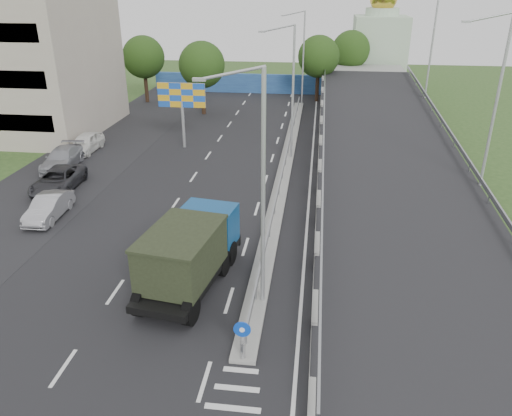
% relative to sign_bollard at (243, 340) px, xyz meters
% --- Properties ---
extents(ground, '(160.00, 160.00, 0.00)m').
position_rel_sign_bollard_xyz_m(ground, '(0.00, -2.17, -1.03)').
color(ground, '#2D4C1E').
rests_on(ground, ground).
extents(road_surface, '(26.00, 90.00, 0.04)m').
position_rel_sign_bollard_xyz_m(road_surface, '(-3.00, 17.83, -1.03)').
color(road_surface, black).
rests_on(road_surface, ground).
extents(parking_strip, '(8.00, 90.00, 0.05)m').
position_rel_sign_bollard_xyz_m(parking_strip, '(-16.00, 17.83, -1.03)').
color(parking_strip, black).
rests_on(parking_strip, ground).
extents(median, '(1.00, 44.00, 0.20)m').
position_rel_sign_bollard_xyz_m(median, '(0.00, 21.83, -0.93)').
color(median, gray).
rests_on(median, ground).
extents(overpass_ramp, '(10.00, 50.00, 3.50)m').
position_rel_sign_bollard_xyz_m(overpass_ramp, '(7.50, 21.83, 0.72)').
color(overpass_ramp, gray).
rests_on(overpass_ramp, ground).
extents(median_guardrail, '(0.09, 44.00, 0.71)m').
position_rel_sign_bollard_xyz_m(median_guardrail, '(0.00, 21.83, -0.28)').
color(median_guardrail, gray).
rests_on(median_guardrail, median).
extents(sign_bollard, '(0.64, 0.23, 1.67)m').
position_rel_sign_bollard_xyz_m(sign_bollard, '(0.00, 0.00, 0.00)').
color(sign_bollard, black).
rests_on(sign_bollard, median).
extents(lamp_post_near, '(2.74, 0.18, 10.08)m').
position_rel_sign_bollard_xyz_m(lamp_post_near, '(0.11, 3.83, 4.77)').
color(lamp_post_near, '#B2B5B7').
rests_on(lamp_post_near, median).
extents(lamp_post_mid, '(2.74, 0.18, 10.08)m').
position_rel_sign_bollard_xyz_m(lamp_post_mid, '(0.11, 23.83, 4.77)').
color(lamp_post_mid, '#B2B5B7').
rests_on(lamp_post_mid, median).
extents(lamp_post_far, '(2.74, 0.18, 10.08)m').
position_rel_sign_bollard_xyz_m(lamp_post_far, '(0.11, 43.83, 4.77)').
color(lamp_post_far, '#B2B5B7').
rests_on(lamp_post_far, median).
extents(blue_wall, '(30.00, 0.50, 2.40)m').
position_rel_sign_bollard_xyz_m(blue_wall, '(-4.00, 49.83, 0.17)').
color(blue_wall, navy).
rests_on(blue_wall, ground).
extents(church, '(7.00, 7.00, 13.80)m').
position_rel_sign_bollard_xyz_m(church, '(10.00, 57.83, 4.28)').
color(church, '#B2CCAD').
rests_on(church, ground).
extents(billboard, '(4.00, 0.24, 5.50)m').
position_rel_sign_bollard_xyz_m(billboard, '(-9.00, 25.83, 3.15)').
color(billboard, '#B2B5B7').
rests_on(billboard, ground).
extents(tree_left_mid, '(4.80, 4.80, 7.60)m').
position_rel_sign_bollard_xyz_m(tree_left_mid, '(-10.00, 37.83, 4.14)').
color(tree_left_mid, black).
rests_on(tree_left_mid, ground).
extents(tree_median_far, '(4.80, 4.80, 7.60)m').
position_rel_sign_bollard_xyz_m(tree_median_far, '(2.00, 45.83, 4.14)').
color(tree_median_far, black).
rests_on(tree_median_far, ground).
extents(tree_left_far, '(4.80, 4.80, 7.60)m').
position_rel_sign_bollard_xyz_m(tree_left_far, '(-18.00, 42.83, 4.14)').
color(tree_left_far, black).
rests_on(tree_left_far, ground).
extents(tree_ramp_far, '(4.80, 4.80, 7.60)m').
position_rel_sign_bollard_xyz_m(tree_ramp_far, '(6.00, 52.83, 4.14)').
color(tree_ramp_far, black).
rests_on(tree_ramp_far, ground).
extents(dump_truck, '(3.70, 7.55, 3.19)m').
position_rel_sign_bollard_xyz_m(dump_truck, '(-3.18, 5.02, 0.73)').
color(dump_truck, black).
rests_on(dump_truck, ground).
extents(parked_car_b, '(1.69, 4.32, 1.40)m').
position_rel_sign_bollard_xyz_m(parked_car_b, '(-13.42, 10.97, -0.33)').
color(parked_car_b, '#9D9DA2').
rests_on(parked_car_b, ground).
extents(parked_car_c, '(2.81, 5.43, 1.46)m').
position_rel_sign_bollard_xyz_m(parked_car_c, '(-15.03, 15.26, -0.30)').
color(parked_car_c, '#2D2D32').
rests_on(parked_car_c, ground).
extents(parked_car_d, '(2.59, 5.35, 1.50)m').
position_rel_sign_bollard_xyz_m(parked_car_d, '(-16.88, 19.58, -0.28)').
color(parked_car_d, '#95969D').
rests_on(parked_car_d, ground).
extents(parked_car_e, '(1.87, 4.54, 1.54)m').
position_rel_sign_bollard_xyz_m(parked_car_e, '(-16.86, 23.61, -0.26)').
color(parked_car_e, white).
rests_on(parked_car_e, ground).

